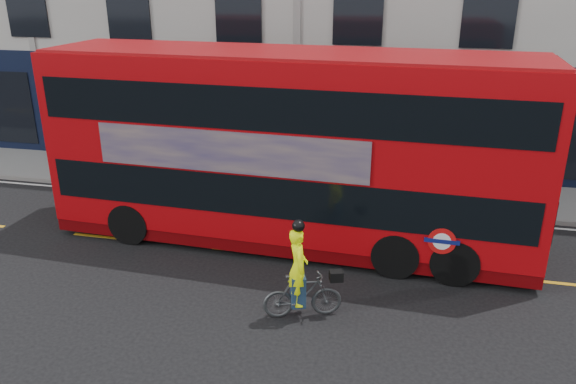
% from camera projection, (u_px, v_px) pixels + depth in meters
% --- Properties ---
extents(ground, '(120.00, 120.00, 0.00)m').
position_uv_depth(ground, '(228.00, 280.00, 13.06)').
color(ground, black).
rests_on(ground, ground).
extents(pavement, '(60.00, 3.00, 0.12)m').
position_uv_depth(pavement, '(287.00, 183.00, 18.96)').
color(pavement, slate).
rests_on(pavement, ground).
extents(kerb, '(60.00, 0.12, 0.13)m').
position_uv_depth(kerb, '(277.00, 199.00, 17.59)').
color(kerb, slate).
rests_on(kerb, ground).
extents(road_edge_line, '(58.00, 0.10, 0.01)m').
position_uv_depth(road_edge_line, '(275.00, 205.00, 17.34)').
color(road_edge_line, silver).
rests_on(road_edge_line, ground).
extents(lane_dashes, '(58.00, 0.12, 0.01)m').
position_uv_depth(lane_dashes, '(246.00, 251.00, 14.42)').
color(lane_dashes, gold).
rests_on(lane_dashes, ground).
extents(bus, '(12.41, 3.36, 4.96)m').
position_uv_depth(bus, '(291.00, 149.00, 14.15)').
color(bus, '#AC060B').
rests_on(bus, ground).
extents(cyclist, '(1.70, 0.97, 2.19)m').
position_uv_depth(cyclist, '(301.00, 285.00, 11.43)').
color(cyclist, '#424547').
rests_on(cyclist, ground).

